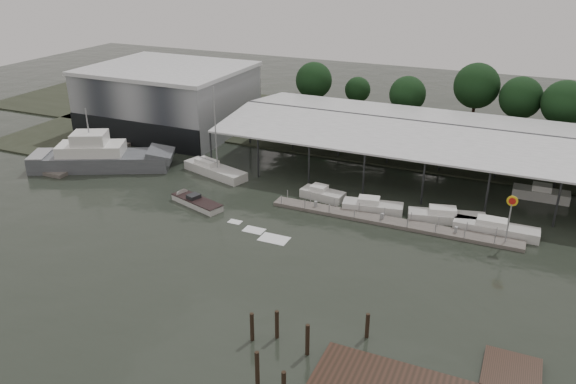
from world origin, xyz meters
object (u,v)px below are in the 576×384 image
at_px(grey_trawler, 102,157).
at_px(white_sailboat, 214,170).
at_px(shell_fuel_sign, 511,211).
at_px(speedboat_underway, 194,201).

relative_size(grey_trawler, white_sailboat, 1.58).
bearing_deg(grey_trawler, shell_fuel_sign, -26.93).
bearing_deg(white_sailboat, shell_fuel_sign, 9.50).
relative_size(white_sailboat, speedboat_underway, 0.67).
bearing_deg(grey_trawler, speedboat_underway, -41.84).
height_order(shell_fuel_sign, speedboat_underway, shell_fuel_sign).
height_order(grey_trawler, speedboat_underway, grey_trawler).
distance_m(shell_fuel_sign, grey_trawler, 53.08).
xyz_separation_m(shell_fuel_sign, white_sailboat, (-37.56, 4.78, -3.28)).
height_order(shell_fuel_sign, white_sailboat, white_sailboat).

